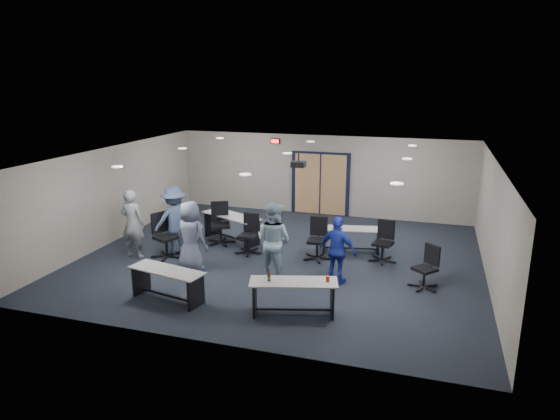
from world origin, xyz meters
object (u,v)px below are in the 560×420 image
(table_front_right, at_px, (293,291))
(person_gray, at_px, (132,224))
(chair_back_b, at_px, (248,234))
(chair_back_c, at_px, (317,239))
(chair_loose_right, at_px, (425,267))
(table_front_left, at_px, (167,279))
(table_back_right, at_px, (351,236))
(person_navy, at_px, (338,251))
(person_plaid, at_px, (191,236))
(person_lightblue, at_px, (274,241))
(table_back_left, at_px, (231,223))
(chair_back_a, at_px, (220,224))
(chair_loose_left, at_px, (166,236))
(chair_back_d, at_px, (383,242))
(person_back, at_px, (174,220))

(table_front_right, distance_m, person_gray, 5.22)
(chair_back_b, bearing_deg, chair_back_c, 5.54)
(chair_loose_right, distance_m, person_gray, 7.30)
(table_front_left, height_order, table_front_right, table_front_right)
(table_back_right, height_order, chair_loose_right, chair_loose_right)
(person_navy, bearing_deg, table_front_right, 90.96)
(person_plaid, height_order, person_lightblue, person_lightblue)
(table_back_left, xyz_separation_m, table_back_right, (3.42, 0.11, -0.07))
(table_back_right, height_order, chair_back_a, chair_back_a)
(person_navy, bearing_deg, chair_back_c, -42.43)
(table_front_left, distance_m, table_front_right, 2.71)
(table_back_right, distance_m, chair_loose_right, 2.76)
(chair_back_c, bearing_deg, table_front_right, -89.79)
(chair_loose_left, xyz_separation_m, person_gray, (-0.81, -0.24, 0.33))
(chair_back_a, bearing_deg, chair_loose_left, -147.56)
(table_back_left, xyz_separation_m, chair_back_d, (4.32, -0.41, 0.01))
(table_back_right, xyz_separation_m, chair_back_c, (-0.73, -0.85, 0.10))
(chair_back_c, xyz_separation_m, chair_loose_left, (-3.78, -1.03, 0.05))
(table_front_right, height_order, chair_back_a, chair_back_a)
(table_front_left, relative_size, table_back_left, 0.89)
(chair_back_b, bearing_deg, table_back_right, 22.64)
(table_front_right, bearing_deg, table_front_left, 167.75)
(table_front_left, bearing_deg, chair_back_b, 90.83)
(table_front_left, relative_size, table_front_right, 0.97)
(table_front_left, distance_m, table_back_right, 5.24)
(chair_loose_right, distance_m, person_navy, 1.95)
(person_back, bearing_deg, chair_back_b, 153.15)
(person_plaid, xyz_separation_m, person_navy, (3.53, 0.28, -0.08))
(chair_back_c, bearing_deg, table_front_left, -130.94)
(table_front_left, xyz_separation_m, chair_back_a, (-0.43, 3.72, 0.12))
(chair_loose_left, bearing_deg, chair_loose_right, -65.43)
(table_front_left, bearing_deg, table_back_right, 64.09)
(chair_back_b, height_order, chair_loose_left, chair_loose_left)
(chair_back_a, relative_size, person_plaid, 0.68)
(chair_back_b, bearing_deg, person_lightblue, -48.18)
(table_front_left, distance_m, person_lightblue, 2.56)
(table_front_left, height_order, table_back_right, table_front_left)
(table_front_right, height_order, person_gray, person_gray)
(person_gray, bearing_deg, chair_loose_left, -163.53)
(chair_loose_right, relative_size, person_lightblue, 0.54)
(table_back_left, relative_size, chair_loose_right, 2.01)
(chair_back_b, relative_size, chair_loose_left, 0.90)
(person_navy, bearing_deg, person_back, 9.10)
(table_front_left, distance_m, person_gray, 2.99)
(person_lightblue, bearing_deg, chair_back_d, -124.48)
(table_front_right, distance_m, chair_back_d, 3.74)
(person_lightblue, bearing_deg, chair_loose_left, 8.41)
(chair_back_d, relative_size, chair_loose_left, 0.89)
(chair_back_c, relative_size, chair_loose_left, 0.92)
(table_back_left, relative_size, chair_back_d, 1.87)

